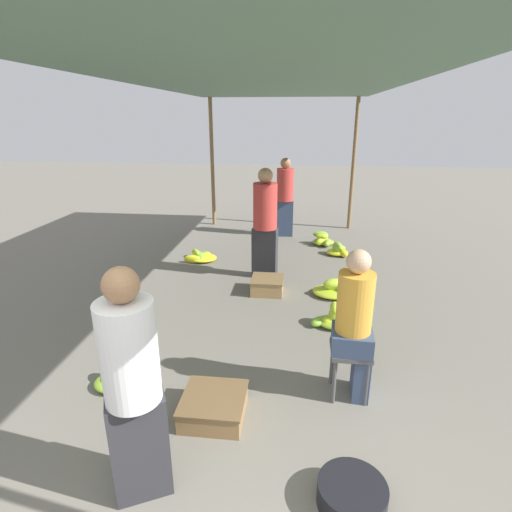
{
  "coord_description": "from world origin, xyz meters",
  "views": [
    {
      "loc": [
        0.45,
        -0.99,
        2.35
      ],
      "look_at": [
        0.0,
        2.96,
        0.96
      ],
      "focal_mm": 28.0,
      "sensor_mm": 36.0,
      "label": 1
    }
  ],
  "objects_px": {
    "banana_pile_right_0": "(335,289)",
    "banana_pile_right_3": "(324,240)",
    "crate_near": "(214,406)",
    "banana_pile_right_2": "(338,250)",
    "shopper_walking_mid": "(265,222)",
    "banana_pile_left_0": "(116,379)",
    "basin_black": "(352,494)",
    "banana_pile_left_1": "(200,257)",
    "stool": "(350,358)",
    "vendor_foreground": "(133,386)",
    "vendor_seated": "(356,323)",
    "crate_mid": "(267,285)",
    "shopper_walking_far": "(285,196)",
    "banana_pile_right_1": "(332,318)"
  },
  "relations": [
    {
      "from": "banana_pile_right_0",
      "to": "banana_pile_right_3",
      "type": "xyz_separation_m",
      "value": [
        -0.05,
        2.31,
        0.02
      ]
    },
    {
      "from": "shopper_walking_mid",
      "to": "shopper_walking_far",
      "type": "height_order",
      "value": "shopper_walking_mid"
    },
    {
      "from": "vendor_seated",
      "to": "banana_pile_left_0",
      "type": "distance_m",
      "value": 2.23
    },
    {
      "from": "crate_mid",
      "to": "shopper_walking_mid",
      "type": "height_order",
      "value": "shopper_walking_mid"
    },
    {
      "from": "vendor_foreground",
      "to": "banana_pile_right_2",
      "type": "distance_m",
      "value": 5.31
    },
    {
      "from": "banana_pile_left_1",
      "to": "crate_mid",
      "type": "height_order",
      "value": "crate_mid"
    },
    {
      "from": "banana_pile_left_0",
      "to": "banana_pile_right_0",
      "type": "relative_size",
      "value": 0.62
    },
    {
      "from": "vendor_foreground",
      "to": "shopper_walking_far",
      "type": "xyz_separation_m",
      "value": [
        0.63,
        6.15,
        -0.0
      ]
    },
    {
      "from": "basin_black",
      "to": "shopper_walking_mid",
      "type": "height_order",
      "value": "shopper_walking_mid"
    },
    {
      "from": "basin_black",
      "to": "banana_pile_right_3",
      "type": "xyz_separation_m",
      "value": [
        0.07,
        5.53,
        0.02
      ]
    },
    {
      "from": "vendor_foreground",
      "to": "banana_pile_left_0",
      "type": "height_order",
      "value": "vendor_foreground"
    },
    {
      "from": "basin_black",
      "to": "banana_pile_left_1",
      "type": "bearing_deg",
      "value": 115.47
    },
    {
      "from": "basin_black",
      "to": "crate_mid",
      "type": "relative_size",
      "value": 0.99
    },
    {
      "from": "banana_pile_right_2",
      "to": "stool",
      "type": "bearing_deg",
      "value": -93.27
    },
    {
      "from": "basin_black",
      "to": "banana_pile_right_2",
      "type": "bearing_deg",
      "value": 86.51
    },
    {
      "from": "stool",
      "to": "vendor_seated",
      "type": "relative_size",
      "value": 0.34
    },
    {
      "from": "shopper_walking_far",
      "to": "banana_pile_right_0",
      "type": "bearing_deg",
      "value": -73.63
    },
    {
      "from": "banana_pile_right_0",
      "to": "banana_pile_right_2",
      "type": "relative_size",
      "value": 1.51
    },
    {
      "from": "shopper_walking_far",
      "to": "vendor_foreground",
      "type": "bearing_deg",
      "value": -95.83
    },
    {
      "from": "banana_pile_left_1",
      "to": "crate_mid",
      "type": "distance_m",
      "value": 1.74
    },
    {
      "from": "banana_pile_right_3",
      "to": "shopper_walking_mid",
      "type": "height_order",
      "value": "shopper_walking_mid"
    },
    {
      "from": "vendor_foreground",
      "to": "crate_near",
      "type": "relative_size",
      "value": 3.07
    },
    {
      "from": "stool",
      "to": "banana_pile_right_1",
      "type": "bearing_deg",
      "value": 92.66
    },
    {
      "from": "banana_pile_right_1",
      "to": "shopper_walking_far",
      "type": "xyz_separation_m",
      "value": [
        -0.75,
        3.76,
        0.73
      ]
    },
    {
      "from": "banana_pile_right_1",
      "to": "crate_mid",
      "type": "distance_m",
      "value": 1.21
    },
    {
      "from": "banana_pile_left_0",
      "to": "shopper_walking_mid",
      "type": "distance_m",
      "value": 3.13
    },
    {
      "from": "stool",
      "to": "shopper_walking_mid",
      "type": "distance_m",
      "value": 2.91
    },
    {
      "from": "banana_pile_right_3",
      "to": "crate_near",
      "type": "xyz_separation_m",
      "value": [
        -1.11,
        -4.85,
        -0.0
      ]
    },
    {
      "from": "vendor_seated",
      "to": "shopper_walking_mid",
      "type": "distance_m",
      "value": 2.88
    },
    {
      "from": "banana_pile_right_1",
      "to": "banana_pile_right_3",
      "type": "bearing_deg",
      "value": 89.24
    },
    {
      "from": "vendor_foreground",
      "to": "banana_pile_right_1",
      "type": "bearing_deg",
      "value": 60.02
    },
    {
      "from": "stool",
      "to": "banana_pile_right_2",
      "type": "bearing_deg",
      "value": 86.73
    },
    {
      "from": "banana_pile_right_1",
      "to": "crate_near",
      "type": "height_order",
      "value": "banana_pile_right_1"
    },
    {
      "from": "banana_pile_right_0",
      "to": "banana_pile_left_0",
      "type": "bearing_deg",
      "value": -133.63
    },
    {
      "from": "banana_pile_left_1",
      "to": "banana_pile_left_0",
      "type": "bearing_deg",
      "value": -88.93
    },
    {
      "from": "banana_pile_right_3",
      "to": "crate_near",
      "type": "distance_m",
      "value": 4.97
    },
    {
      "from": "banana_pile_right_1",
      "to": "banana_pile_right_2",
      "type": "height_order",
      "value": "banana_pile_right_1"
    },
    {
      "from": "banana_pile_right_2",
      "to": "shopper_walking_far",
      "type": "relative_size",
      "value": 0.25
    },
    {
      "from": "banana_pile_right_1",
      "to": "crate_mid",
      "type": "xyz_separation_m",
      "value": [
        -0.85,
        0.87,
        0.01
      ]
    },
    {
      "from": "basin_black",
      "to": "crate_mid",
      "type": "xyz_separation_m",
      "value": [
        -0.82,
        3.2,
        0.03
      ]
    },
    {
      "from": "crate_near",
      "to": "crate_mid",
      "type": "distance_m",
      "value": 2.53
    },
    {
      "from": "stool",
      "to": "banana_pile_left_1",
      "type": "height_order",
      "value": "stool"
    },
    {
      "from": "basin_black",
      "to": "banana_pile_right_0",
      "type": "height_order",
      "value": "banana_pile_right_0"
    },
    {
      "from": "vendor_seated",
      "to": "banana_pile_right_1",
      "type": "height_order",
      "value": "vendor_seated"
    },
    {
      "from": "banana_pile_right_2",
      "to": "shopper_walking_mid",
      "type": "height_order",
      "value": "shopper_walking_mid"
    },
    {
      "from": "banana_pile_left_1",
      "to": "shopper_walking_mid",
      "type": "relative_size",
      "value": 0.32
    },
    {
      "from": "stool",
      "to": "shopper_walking_far",
      "type": "relative_size",
      "value": 0.29
    },
    {
      "from": "banana_pile_right_1",
      "to": "shopper_walking_mid",
      "type": "xyz_separation_m",
      "value": [
        -0.94,
        1.45,
        0.77
      ]
    },
    {
      "from": "crate_near",
      "to": "stool",
      "type": "bearing_deg",
      "value": 20.2
    },
    {
      "from": "banana_pile_left_0",
      "to": "basin_black",
      "type": "bearing_deg",
      "value": -25.49
    }
  ]
}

